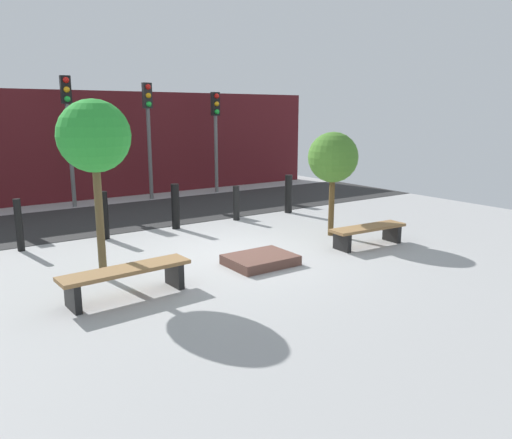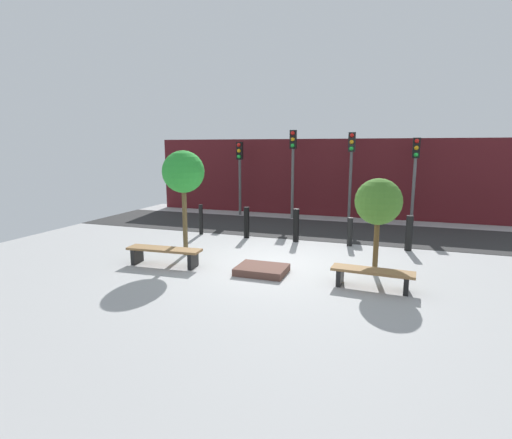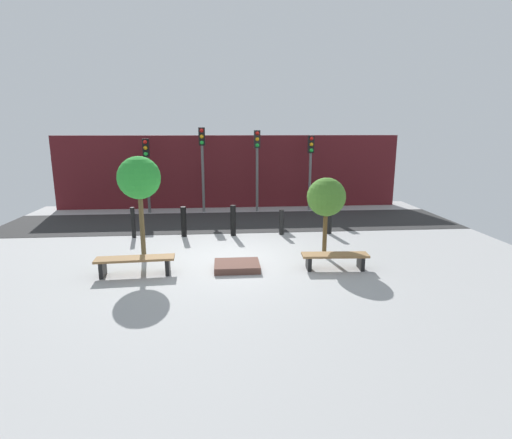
% 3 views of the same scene
% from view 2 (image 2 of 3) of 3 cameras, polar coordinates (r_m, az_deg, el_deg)
% --- Properties ---
extents(ground_plane, '(18.00, 18.00, 0.00)m').
position_cam_2_polar(ground_plane, '(10.62, 2.21, -6.42)').
color(ground_plane, '#A0A0A0').
extents(road_strip, '(18.00, 3.78, 0.01)m').
position_cam_2_polar(road_strip, '(15.21, 7.60, -1.35)').
color(road_strip, '#292929').
rests_on(road_strip, ground).
extents(building_facade, '(16.20, 0.50, 3.41)m').
position_cam_2_polar(building_facade, '(18.28, 9.90, 5.93)').
color(building_facade, '#511419').
rests_on(building_facade, ground).
extents(bench_left, '(2.01, 0.59, 0.46)m').
position_cam_2_polar(bench_left, '(10.71, -12.97, -4.65)').
color(bench_left, black).
rests_on(bench_left, ground).
extents(bench_right, '(1.79, 0.56, 0.42)m').
position_cam_2_polar(bench_right, '(9.16, 16.30, -7.59)').
color(bench_right, black).
rests_on(bench_right, ground).
extents(planter_bed, '(1.20, 0.93, 0.18)m').
position_cam_2_polar(planter_bed, '(9.86, 0.83, -7.19)').
color(planter_bed, brown).
rests_on(planter_bed, ground).
extents(tree_behind_left_bench, '(1.18, 1.18, 2.97)m').
position_cam_2_polar(tree_behind_left_bench, '(11.35, -10.34, 6.58)').
color(tree_behind_left_bench, brown).
rests_on(tree_behind_left_bench, ground).
extents(tree_behind_right_bench, '(1.11, 1.11, 2.33)m').
position_cam_2_polar(tree_behind_right_bench, '(9.95, 17.08, 2.36)').
color(tree_behind_right_bench, brown).
rests_on(tree_behind_right_bench, ground).
extents(bollard_far_left, '(0.14, 0.14, 1.07)m').
position_cam_2_polar(bollard_far_left, '(14.24, -7.87, 0.01)').
color(bollard_far_left, black).
rests_on(bollard_far_left, ground).
extents(bollard_left, '(0.19, 0.19, 1.06)m').
position_cam_2_polar(bollard_left, '(13.55, -1.36, -0.43)').
color(bollard_left, black).
rests_on(bollard_left, ground).
extents(bollard_center, '(0.19, 0.19, 1.09)m').
position_cam_2_polar(bollard_center, '(13.05, 5.74, -0.84)').
color(bollard_center, black).
rests_on(bollard_center, ground).
extents(bollard_right, '(0.17, 0.17, 0.90)m').
position_cam_2_polar(bollard_right, '(12.79, 13.27, -1.73)').
color(bollard_right, black).
rests_on(bollard_right, ground).
extents(bollard_far_right, '(0.21, 0.21, 1.06)m').
position_cam_2_polar(bollard_far_right, '(12.73, 21.02, -1.84)').
color(bollard_far_right, black).
rests_on(bollard_far_right, ground).
extents(traffic_light_west, '(0.28, 0.27, 3.28)m').
position_cam_2_polar(traffic_light_west, '(18.05, -2.35, 7.85)').
color(traffic_light_west, '#4B4B4B').
rests_on(traffic_light_west, ground).
extents(traffic_light_mid_west, '(0.28, 0.27, 3.76)m').
position_cam_2_polar(traffic_light_mid_west, '(17.30, 5.28, 8.75)').
color(traffic_light_mid_west, '#5B5B5B').
rests_on(traffic_light_mid_west, ground).
extents(traffic_light_mid_east, '(0.28, 0.27, 3.64)m').
position_cam_2_polar(traffic_light_mid_east, '(16.88, 13.43, 8.21)').
color(traffic_light_mid_east, '#595959').
rests_on(traffic_light_mid_east, ground).
extents(traffic_light_east, '(0.28, 0.27, 3.41)m').
position_cam_2_polar(traffic_light_east, '(16.81, 21.78, 7.24)').
color(traffic_light_east, slate).
rests_on(traffic_light_east, ground).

